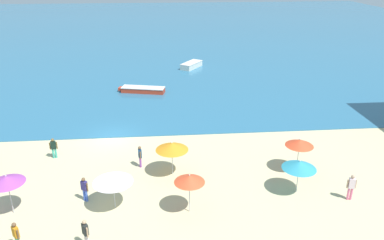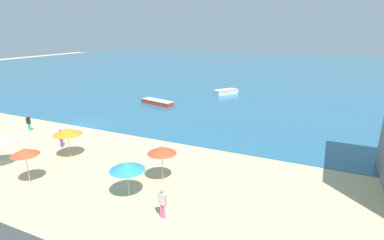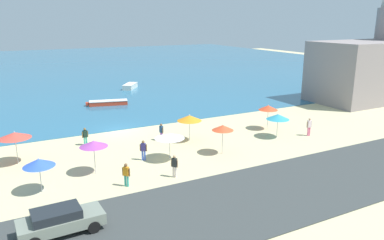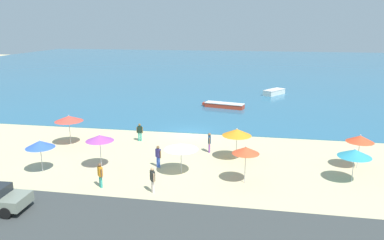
{
  "view_description": "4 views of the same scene",
  "coord_description": "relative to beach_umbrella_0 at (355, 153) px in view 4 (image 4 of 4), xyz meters",
  "views": [
    {
      "loc": [
        4.18,
        -28.39,
        13.47
      ],
      "look_at": [
        6.52,
        -1.62,
        2.06
      ],
      "focal_mm": 35.0,
      "sensor_mm": 36.0,
      "label": 1
    },
    {
      "loc": [
        22.61,
        -21.97,
        9.67
      ],
      "look_at": [
        11.47,
        2.33,
        1.55
      ],
      "focal_mm": 28.0,
      "sensor_mm": 36.0,
      "label": 2
    },
    {
      "loc": [
        -10.04,
        -34.84,
        10.69
      ],
      "look_at": [
        6.36,
        -3.64,
        1.15
      ],
      "focal_mm": 35.0,
      "sensor_mm": 36.0,
      "label": 3
    },
    {
      "loc": [
        6.24,
        -33.15,
        10.02
      ],
      "look_at": [
        -0.05,
        1.68,
        0.87
      ],
      "focal_mm": 35.0,
      "sensor_mm": 36.0,
      "label": 4
    }
  ],
  "objects": [
    {
      "name": "bather_2",
      "position": [
        -12.34,
        -3.83,
        -1.06
      ],
      "size": [
        0.39,
        0.48,
        1.64
      ],
      "color": "silver",
      "rests_on": "ground_plane"
    },
    {
      "name": "beach_umbrella_7",
      "position": [
        -20.84,
        -1.98,
        0.03
      ],
      "size": [
        1.98,
        1.98,
        2.32
      ],
      "color": "#B2B2B7",
      "rests_on": "ground_plane"
    },
    {
      "name": "skiff_offshore",
      "position": [
        -10.33,
        20.51,
        -1.63
      ],
      "size": [
        5.27,
        2.4,
        0.59
      ],
      "color": "#BA3720",
      "rests_on": "sea"
    },
    {
      "name": "bather_0",
      "position": [
        -16.32,
        5.97,
        -1.09
      ],
      "size": [
        0.56,
        0.29,
        1.59
      ],
      "color": "teal",
      "rests_on": "ground_plane"
    },
    {
      "name": "bather_1",
      "position": [
        -9.93,
        4.11,
        -1.08
      ],
      "size": [
        0.27,
        0.56,
        1.61
      ],
      "color": "purple",
      "rests_on": "ground_plane"
    },
    {
      "name": "beach_umbrella_0",
      "position": [
        0.0,
        0.0,
        0.0
      ],
      "size": [
        2.12,
        2.12,
        2.29
      ],
      "color": "#B2B2B7",
      "rests_on": "ground_plane"
    },
    {
      "name": "skiff_nearshore",
      "position": [
        -3.99,
        30.46,
        -1.54
      ],
      "size": [
        3.3,
        3.94,
        0.77
      ],
      "color": "silver",
      "rests_on": "sea"
    },
    {
      "name": "coastal_road",
      "position": [
        -12.48,
        -8.98,
        -1.95
      ],
      "size": [
        80.0,
        8.0,
        0.06
      ],
      "primitive_type": "cube",
      "color": "#383D3C",
      "rests_on": "ground_plane"
    },
    {
      "name": "beach_umbrella_4",
      "position": [
        -17.08,
        -0.61,
        0.26
      ],
      "size": [
        1.98,
        1.98,
        2.52
      ],
      "color": "#B2B2B7",
      "rests_on": "ground_plane"
    },
    {
      "name": "beach_umbrella_2",
      "position": [
        0.9,
        2.52,
        0.24
      ],
      "size": [
        1.9,
        1.9,
        2.52
      ],
      "color": "#B2B2B7",
      "rests_on": "ground_plane"
    },
    {
      "name": "sea",
      "position": [
        -12.48,
        64.02,
        -1.95
      ],
      "size": [
        150.0,
        110.0,
        0.05
      ],
      "primitive_type": "cube",
      "color": "#2B678A",
      "rests_on": "ground_plane"
    },
    {
      "name": "bather_5",
      "position": [
        -15.77,
        -3.7,
        -1.08
      ],
      "size": [
        0.42,
        0.44,
        1.61
      ],
      "color": "teal",
      "rests_on": "ground_plane"
    },
    {
      "name": "ground_plane",
      "position": [
        -12.48,
        9.02,
        -1.98
      ],
      "size": [
        160.0,
        160.0,
        0.0
      ],
      "primitive_type": "plane",
      "color": "#CABE8F"
    },
    {
      "name": "bather_3",
      "position": [
        -13.1,
        0.24,
        -1.07
      ],
      "size": [
        0.49,
        0.38,
        1.62
      ],
      "color": "blue",
      "rests_on": "ground_plane"
    },
    {
      "name": "beach_umbrella_3",
      "position": [
        -7.71,
        2.87,
        0.15
      ],
      "size": [
        2.2,
        2.2,
        2.45
      ],
      "color": "#B2B2B7",
      "rests_on": "ground_plane"
    },
    {
      "name": "beach_umbrella_5",
      "position": [
        -21.86,
        4.0,
        0.3
      ],
      "size": [
        2.36,
        2.36,
        2.57
      ],
      "color": "#B2B2B7",
      "rests_on": "ground_plane"
    },
    {
      "name": "beach_umbrella_9",
      "position": [
        -11.24,
        -0.62,
        -0.03
      ],
      "size": [
        2.34,
        2.34,
        2.2
      ],
      "color": "#B2B2B7",
      "rests_on": "ground_plane"
    },
    {
      "name": "beach_umbrella_1",
      "position": [
        -6.88,
        -1.38,
        0.24
      ],
      "size": [
        1.76,
        1.76,
        2.51
      ],
      "color": "#B2B2B7",
      "rests_on": "ground_plane"
    }
  ]
}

